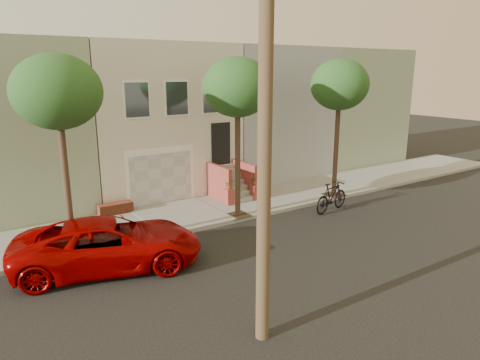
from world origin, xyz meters
TOP-DOWN VIEW (x-y plane):
  - ground at (0.00, 0.00)m, footprint 90.00×90.00m
  - sidewalk at (0.00, 5.35)m, footprint 40.00×3.70m
  - house_row at (0.00, 11.19)m, footprint 33.10×11.70m
  - tree_left at (-5.50, 3.90)m, footprint 2.70×2.57m
  - tree_mid at (1.00, 3.90)m, footprint 2.70×2.57m
  - tree_right at (6.50, 3.90)m, footprint 2.70×2.57m
  - pickup_truck at (-4.76, 2.30)m, footprint 6.09×4.07m
  - motorcycle at (4.89, 2.47)m, footprint 2.25×1.02m

SIDE VIEW (x-z plane):
  - ground at x=0.00m, z-range 0.00..0.00m
  - sidewalk at x=0.00m, z-range 0.00..0.15m
  - motorcycle at x=4.89m, z-range 0.00..1.30m
  - pickup_truck at x=-4.76m, z-range 0.00..1.55m
  - house_row at x=0.00m, z-range 0.14..7.14m
  - tree_left at x=-5.50m, z-range 2.11..8.41m
  - tree_mid at x=1.00m, z-range 2.11..8.41m
  - tree_right at x=6.50m, z-range 2.11..8.41m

